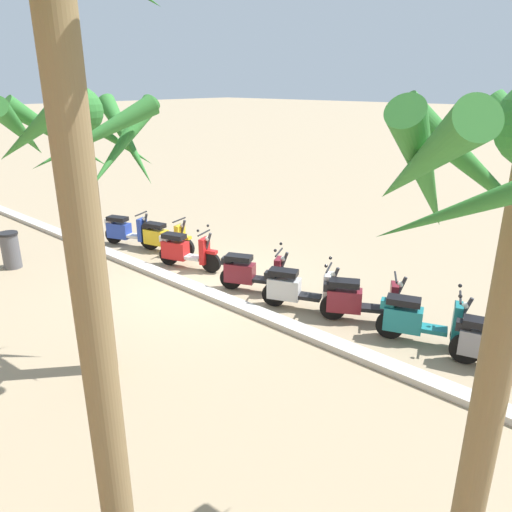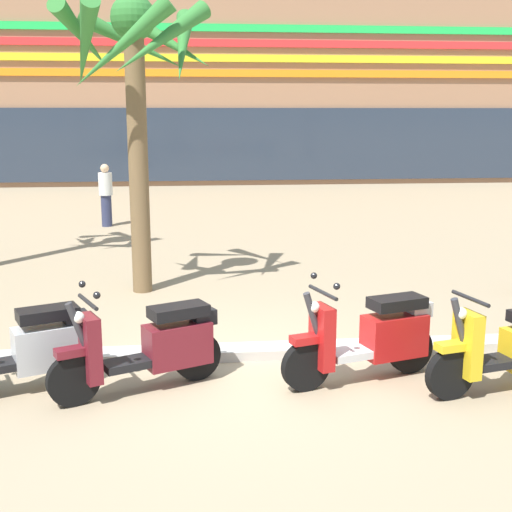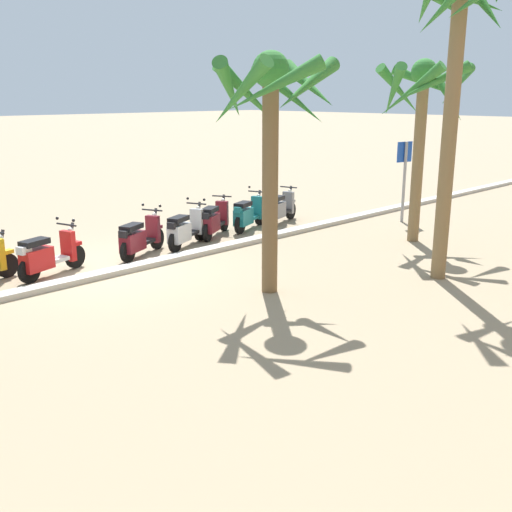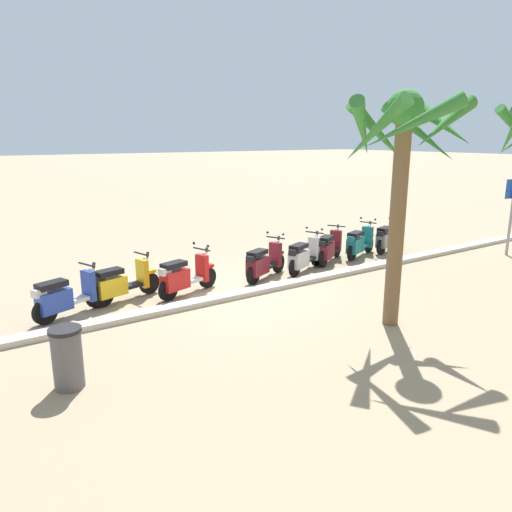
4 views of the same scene
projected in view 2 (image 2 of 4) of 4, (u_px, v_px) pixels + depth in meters
ground_plane at (248, 368)px, 7.54m from camera, size 200.00×200.00×0.00m
curb_strip at (246, 352)px, 7.89m from camera, size 60.00×0.36×0.12m
mall_facade_backdrop at (136, 46)px, 31.35m from camera, size 41.14×12.81×11.75m
scooter_silver_lead_nearest at (18, 350)px, 6.80m from camera, size 1.74×0.92×1.17m
scooter_maroon_tail_end at (152, 347)px, 6.89m from camera, size 1.71×0.93×1.17m
scooter_red_mid_rear at (373, 337)px, 7.15m from camera, size 1.75×0.79×1.17m
palm_tree_by_mall_entrance at (135, 66)px, 10.11m from camera, size 2.42×2.47×4.51m
pedestrian_by_palm_tree at (106, 194)px, 16.87m from camera, size 0.34×0.34×1.56m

